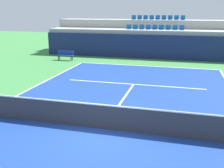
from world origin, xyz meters
The scene contains 12 objects.
ground_plane centered at (0.00, 0.00, 0.00)m, with size 80.00×80.00×0.00m, color #387A3D.
court_surface centered at (0.00, 0.00, 0.01)m, with size 11.00×24.00×0.01m, color navy.
baseline_far centered at (0.00, 11.95, 0.01)m, with size 11.00×0.10×0.00m, color white.
service_line_far centered at (0.00, 6.40, 0.01)m, with size 8.26×0.10×0.00m, color white.
centre_service_line centered at (0.00, 3.20, 0.01)m, with size 0.10×6.40×0.00m, color white.
back_wall centered at (0.00, 15.41, 1.07)m, with size 20.44×0.30×2.15m, color navy.
stands_tier_lower centered at (0.00, 16.76, 1.25)m, with size 20.44×2.40×2.50m, color #9E9E99.
stands_tier_upper centered at (0.00, 19.16, 1.66)m, with size 20.44×2.40×3.32m, color #9E9E99.
seating_row_lower centered at (0.00, 16.85, 2.63)m, with size 5.37×0.44×0.44m.
seating_row_upper centered at (0.00, 19.25, 3.45)m, with size 5.37×0.44×0.44m.
tennis_net centered at (0.00, 0.00, 0.51)m, with size 11.08×0.08×1.07m.
player_bench centered at (-7.25, 12.67, 0.51)m, with size 1.50×0.40×0.85m.
Camera 1 is at (2.72, -8.78, 4.31)m, focal length 42.93 mm.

